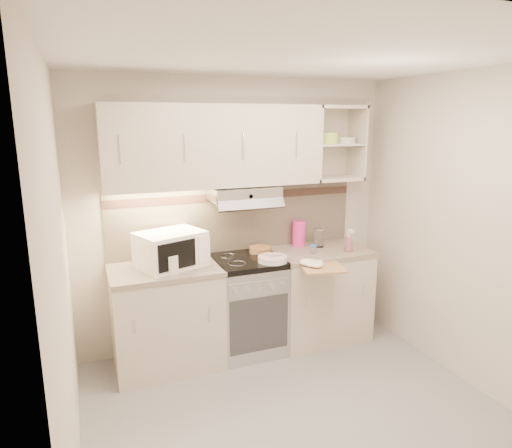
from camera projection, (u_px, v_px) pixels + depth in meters
name	position (u px, v px, depth m)	size (l,w,h in m)	color
ground	(301.00, 418.00, 3.32)	(3.00, 3.00, 0.00)	gray
room_shell	(283.00, 190.00, 3.29)	(3.04, 2.84, 2.52)	beige
base_cabinet_left	(167.00, 319.00, 3.95)	(0.90, 0.60, 0.86)	beige
worktop_left	(164.00, 270.00, 3.85)	(0.92, 0.62, 0.04)	gray
base_cabinet_right	(319.00, 295.00, 4.49)	(0.90, 0.60, 0.86)	beige
worktop_right	(320.00, 252.00, 4.39)	(0.92, 0.62, 0.04)	gray
electric_range	(248.00, 304.00, 4.22)	(0.60, 0.60, 0.90)	#B7B7BC
microwave	(171.00, 249.00, 3.86)	(0.63, 0.55, 0.30)	white
watering_can	(171.00, 262.00, 3.71)	(0.27, 0.18, 0.24)	silver
plate_stack	(273.00, 259.00, 4.01)	(0.26, 0.26, 0.05)	silver
bread_loaf	(260.00, 250.00, 4.29)	(0.20, 0.20, 0.05)	#9E8645
pink_pitcher	(299.00, 233.00, 4.49)	(0.14, 0.13, 0.25)	#EB2A94
glass_jar	(319.00, 238.00, 4.46)	(0.10, 0.10, 0.19)	white
spice_jar	(313.00, 249.00, 4.25)	(0.06, 0.06, 0.08)	silver
spray_bottle	(349.00, 242.00, 4.30)	(0.09, 0.09, 0.23)	pink
cutting_board	(322.00, 268.00, 3.94)	(0.35, 0.32, 0.02)	tan
dish_towel	(316.00, 263.00, 3.94)	(0.25, 0.21, 0.07)	silver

